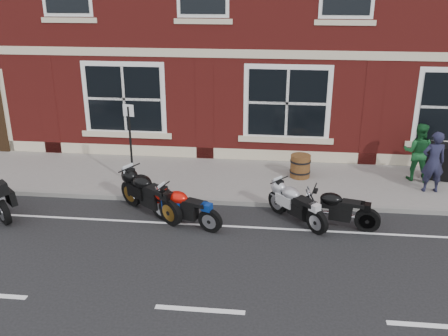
% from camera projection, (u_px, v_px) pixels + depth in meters
% --- Properties ---
extents(ground, '(80.00, 80.00, 0.00)m').
position_uv_depth(ground, '(220.00, 230.00, 11.55)').
color(ground, black).
rests_on(ground, ground).
extents(sidewalk, '(30.00, 3.00, 0.12)m').
position_uv_depth(sidewalk, '(232.00, 179.00, 14.32)').
color(sidewalk, slate).
rests_on(sidewalk, ground).
extents(kerb, '(30.00, 0.16, 0.12)m').
position_uv_depth(kerb, '(226.00, 202.00, 12.85)').
color(kerb, slate).
rests_on(kerb, ground).
extents(moto_sport_red, '(1.80, 0.84, 0.85)m').
position_uv_depth(moto_sport_red, '(185.00, 206.00, 11.62)').
color(moto_sport_red, black).
rests_on(moto_sport_red, ground).
extents(moto_sport_black, '(1.84, 1.50, 1.01)m').
position_uv_depth(moto_sport_black, '(150.00, 192.00, 12.14)').
color(moto_sport_black, black).
rests_on(moto_sport_black, ground).
extents(moto_sport_silver, '(1.38, 1.51, 0.86)m').
position_uv_depth(moto_sport_silver, '(297.00, 203.00, 11.77)').
color(moto_sport_silver, black).
rests_on(moto_sport_silver, ground).
extents(moto_naked_black, '(1.88, 0.58, 0.86)m').
position_uv_depth(moto_naked_black, '(337.00, 207.00, 11.55)').
color(moto_naked_black, black).
rests_on(moto_naked_black, ground).
extents(pedestrian_left, '(0.63, 0.44, 1.66)m').
position_uv_depth(pedestrian_left, '(433.00, 162.00, 13.07)').
color(pedestrian_left, '#1C1C32').
rests_on(pedestrian_left, sidewalk).
extents(pedestrian_right, '(0.95, 0.84, 1.64)m').
position_uv_depth(pedestrian_right, '(418.00, 152.00, 13.85)').
color(pedestrian_right, '#175125').
rests_on(pedestrian_right, sidewalk).
extents(a_board_sign, '(0.73, 0.57, 1.07)m').
position_uv_depth(a_board_sign, '(438.00, 162.00, 13.91)').
color(a_board_sign, black).
rests_on(a_board_sign, sidewalk).
extents(barrel_planter, '(0.59, 0.59, 0.66)m').
position_uv_depth(barrel_planter, '(300.00, 166.00, 14.21)').
color(barrel_planter, '#453412').
rests_on(barrel_planter, sidewalk).
extents(parking_sign, '(0.31, 0.11, 2.26)m').
position_uv_depth(parking_sign, '(130.00, 139.00, 13.34)').
color(parking_sign, black).
rests_on(parking_sign, sidewalk).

